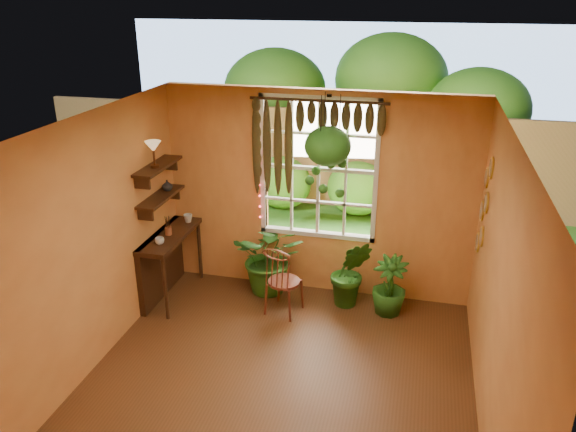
# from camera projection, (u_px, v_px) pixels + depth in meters

# --- Properties ---
(floor) EXTENTS (4.50, 4.50, 0.00)m
(floor) POSITION_uv_depth(u_px,v_px,m) (273.00, 394.00, 5.70)
(floor) COLOR #583119
(floor) RESTS_ON ground
(ceiling) EXTENTS (4.50, 4.50, 0.00)m
(ceiling) POSITION_uv_depth(u_px,v_px,m) (269.00, 134.00, 4.68)
(ceiling) COLOR white
(ceiling) RESTS_ON wall_back
(wall_back) EXTENTS (4.00, 0.00, 4.00)m
(wall_back) POSITION_uv_depth(u_px,v_px,m) (318.00, 195.00, 7.21)
(wall_back) COLOR #E59B4E
(wall_back) RESTS_ON floor
(wall_left) EXTENTS (0.00, 4.50, 4.50)m
(wall_left) POSITION_uv_depth(u_px,v_px,m) (79.00, 254.00, 5.63)
(wall_left) COLOR #E59B4E
(wall_left) RESTS_ON floor
(wall_right) EXTENTS (0.00, 4.50, 4.50)m
(wall_right) POSITION_uv_depth(u_px,v_px,m) (499.00, 304.00, 4.74)
(wall_right) COLOR #E59B4E
(wall_right) RESTS_ON floor
(window) EXTENTS (1.52, 0.10, 1.86)m
(window) POSITION_uv_depth(u_px,v_px,m) (319.00, 169.00, 7.10)
(window) COLOR white
(window) RESTS_ON wall_back
(valance_vine) EXTENTS (1.70, 0.12, 1.10)m
(valance_vine) POSITION_uv_depth(u_px,v_px,m) (311.00, 126.00, 6.80)
(valance_vine) COLOR #3A2410
(valance_vine) RESTS_ON window
(string_lights) EXTENTS (0.03, 0.03, 1.54)m
(string_lights) POSITION_uv_depth(u_px,v_px,m) (259.00, 163.00, 7.17)
(string_lights) COLOR #FF2633
(string_lights) RESTS_ON window
(wall_plates) EXTENTS (0.04, 0.32, 1.10)m
(wall_plates) POSITION_uv_depth(u_px,v_px,m) (484.00, 207.00, 6.28)
(wall_plates) COLOR beige
(wall_plates) RESTS_ON wall_right
(counter_ledge) EXTENTS (0.40, 1.20, 0.90)m
(counter_ledge) POSITION_uv_depth(u_px,v_px,m) (164.00, 257.00, 7.35)
(counter_ledge) COLOR #3A2410
(counter_ledge) RESTS_ON floor
(shelf_lower) EXTENTS (0.25, 0.90, 0.04)m
(shelf_lower) POSITION_uv_depth(u_px,v_px,m) (161.00, 197.00, 7.02)
(shelf_lower) COLOR #3A2410
(shelf_lower) RESTS_ON wall_left
(shelf_upper) EXTENTS (0.25, 0.90, 0.04)m
(shelf_upper) POSITION_uv_depth(u_px,v_px,m) (158.00, 166.00, 6.87)
(shelf_upper) COLOR #3A2410
(shelf_upper) RESTS_ON wall_left
(backyard) EXTENTS (14.00, 10.00, 12.00)m
(backyard) POSITION_uv_depth(u_px,v_px,m) (373.00, 123.00, 11.34)
(backyard) COLOR #255819
(backyard) RESTS_ON ground
(windsor_chair) EXTENTS (0.49, 0.51, 1.08)m
(windsor_chair) POSITION_uv_depth(u_px,v_px,m) (283.00, 291.00, 7.02)
(windsor_chair) COLOR maroon
(windsor_chair) RESTS_ON floor
(potted_plant_left) EXTENTS (0.98, 0.86, 1.03)m
(potted_plant_left) POSITION_uv_depth(u_px,v_px,m) (271.00, 257.00, 7.45)
(potted_plant_left) COLOR #1F4D14
(potted_plant_left) RESTS_ON floor
(potted_plant_mid) EXTENTS (0.55, 0.47, 0.93)m
(potted_plant_mid) POSITION_uv_depth(u_px,v_px,m) (351.00, 273.00, 7.13)
(potted_plant_mid) COLOR #1F4D14
(potted_plant_mid) RESTS_ON floor
(potted_plant_right) EXTENTS (0.53, 0.53, 0.77)m
(potted_plant_right) POSITION_uv_depth(u_px,v_px,m) (389.00, 286.00, 6.99)
(potted_plant_right) COLOR #1F4D14
(potted_plant_right) RESTS_ON floor
(hanging_basket) EXTENTS (0.56, 0.56, 1.24)m
(hanging_basket) POSITION_uv_depth(u_px,v_px,m) (328.00, 153.00, 6.69)
(hanging_basket) COLOR black
(hanging_basket) RESTS_ON ceiling
(cup_a) EXTENTS (0.12, 0.12, 0.09)m
(cup_a) POSITION_uv_depth(u_px,v_px,m) (160.00, 241.00, 6.89)
(cup_a) COLOR silver
(cup_a) RESTS_ON counter_ledge
(cup_b) EXTENTS (0.15, 0.15, 0.11)m
(cup_b) POSITION_uv_depth(u_px,v_px,m) (188.00, 218.00, 7.53)
(cup_b) COLOR beige
(cup_b) RESTS_ON counter_ledge
(brush_jar) EXTENTS (0.09, 0.09, 0.32)m
(brush_jar) POSITION_uv_depth(u_px,v_px,m) (168.00, 226.00, 7.12)
(brush_jar) COLOR brown
(brush_jar) RESTS_ON counter_ledge
(shelf_vase) EXTENTS (0.14, 0.14, 0.14)m
(shelf_vase) POSITION_uv_depth(u_px,v_px,m) (167.00, 185.00, 7.16)
(shelf_vase) COLOR #B2AD99
(shelf_vase) RESTS_ON shelf_lower
(tiffany_lamp) EXTENTS (0.19, 0.19, 0.32)m
(tiffany_lamp) POSITION_uv_depth(u_px,v_px,m) (153.00, 148.00, 6.67)
(tiffany_lamp) COLOR #5C321A
(tiffany_lamp) RESTS_ON shelf_upper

